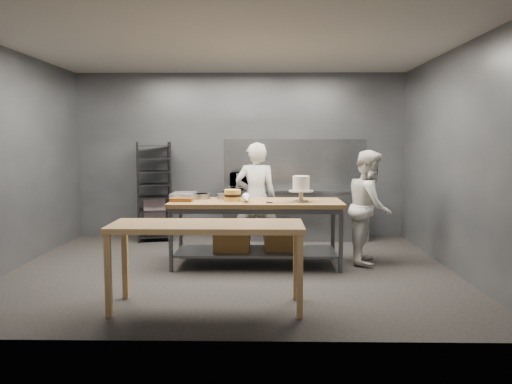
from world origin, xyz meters
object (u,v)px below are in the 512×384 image
work_table (255,225)px  chef_right (370,207)px  microwave (245,181)px  chef_behind (256,198)px  speed_rack (154,192)px  layer_cake (233,195)px  frosted_cake_stand (301,186)px  near_counter (207,232)px

work_table → chef_right: size_ratio=1.47×
chef_right → microwave: 2.56m
chef_right → chef_behind: bearing=83.7°
speed_rack → chef_behind: (1.84, -1.09, 0.01)m
microwave → layer_cake: 1.97m
chef_right → frosted_cake_stand: chef_right is taller
speed_rack → chef_behind: bearing=-30.6°
chef_behind → layer_cake: (-0.32, -0.79, 0.13)m
chef_behind → microwave: size_ratio=3.21×
speed_rack → frosted_cake_stand: bearing=-38.2°
layer_cake → near_counter: bearing=-94.7°
chef_right → frosted_cake_stand: bearing=118.5°
near_counter → chef_behind: (0.47, 2.62, 0.06)m
speed_rack → layer_cake: bearing=-51.0°
near_counter → chef_behind: 2.66m
chef_behind → chef_right: 1.75m
chef_behind → microwave: chef_behind is taller
chef_behind → frosted_cake_stand: 1.11m
speed_rack → frosted_cake_stand: 3.16m
work_table → chef_behind: (0.01, 0.76, 0.30)m
speed_rack → microwave: size_ratio=3.23×
microwave → layer_cake: microwave is taller
chef_behind → work_table: bearing=89.4°
chef_behind → layer_cake: chef_behind is taller
chef_right → frosted_cake_stand: (-1.01, -0.28, 0.33)m
speed_rack → chef_right: bearing=-25.6°
work_table → near_counter: work_table is taller
speed_rack → chef_right: (3.49, -1.67, -0.04)m
frosted_cake_stand → layer_cake: frosted_cake_stand is taller
speed_rack → microwave: 1.64m
speed_rack → microwave: (1.63, 0.08, 0.19)m
speed_rack → microwave: bearing=2.8°
microwave → frosted_cake_stand: (0.85, -2.03, 0.09)m
frosted_cake_stand → layer_cake: 0.97m
near_counter → microwave: (0.26, 3.79, 0.24)m
layer_cake → work_table: bearing=5.5°
speed_rack → chef_right: speed_rack is taller
work_table → microwave: size_ratio=4.43×
near_counter → layer_cake: 1.84m
work_table → chef_right: bearing=6.2°
work_table → near_counter: (-0.46, -1.86, 0.24)m
chef_right → speed_rack: bearing=77.6°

